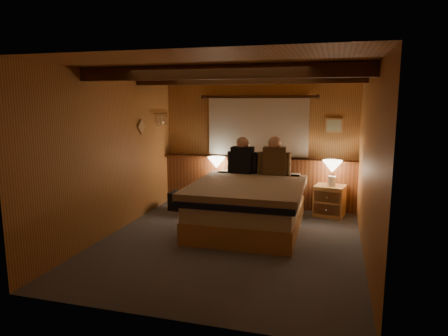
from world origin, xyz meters
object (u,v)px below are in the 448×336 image
at_px(duffel_bag, 185,201).
at_px(nightstand_left, 215,194).
at_px(lamp_right, 332,168).
at_px(person_left, 242,158).
at_px(lamp_left, 216,164).
at_px(person_right, 274,159).
at_px(nightstand_right, 329,201).
at_px(bed, 248,204).

bearing_deg(duffel_bag, nightstand_left, 44.60).
distance_m(lamp_right, person_left, 1.54).
height_order(lamp_left, lamp_right, lamp_right).
height_order(lamp_left, duffel_bag, lamp_left).
xyz_separation_m(nightstand_left, lamp_right, (2.10, -0.04, 0.59)).
distance_m(nightstand_left, person_right, 1.39).
relative_size(lamp_right, duffel_bag, 0.75).
height_order(person_left, person_right, person_right).
xyz_separation_m(nightstand_right, person_left, (-1.49, -0.27, 0.72)).
height_order(bed, nightstand_left, bed).
bearing_deg(nightstand_left, lamp_right, 8.64).
height_order(bed, person_right, person_right).
xyz_separation_m(nightstand_right, person_right, (-0.93, -0.28, 0.73)).
height_order(nightstand_right, lamp_right, lamp_right).
bearing_deg(lamp_left, person_left, -29.41).
height_order(person_right, duffel_bag, person_right).
distance_m(nightstand_left, nightstand_right, 2.08).
bearing_deg(nightstand_left, person_right, -4.68).
bearing_deg(lamp_left, nightstand_left, -111.35).
bearing_deg(nightstand_right, duffel_bag, -161.30).
xyz_separation_m(bed, nightstand_left, (-0.86, 1.05, -0.13)).
height_order(bed, duffel_bag, bed).
bearing_deg(person_left, nightstand_right, 15.24).
distance_m(nightstand_right, lamp_right, 0.58).
relative_size(lamp_left, person_left, 0.66).
bearing_deg(lamp_right, person_left, -170.88).
relative_size(person_left, person_right, 0.97).
height_order(lamp_right, duffel_bag, lamp_right).
distance_m(nightstand_left, lamp_left, 0.56).
relative_size(lamp_left, duffel_bag, 0.75).
bearing_deg(lamp_right, person_right, -165.03).
bearing_deg(person_right, nightstand_right, 12.51).
distance_m(bed, nightstand_right, 1.60).
relative_size(nightstand_left, person_left, 0.80).
bearing_deg(nightstand_right, lamp_right, -40.23).
xyz_separation_m(nightstand_left, nightstand_right, (2.08, -0.01, 0.01)).
relative_size(nightstand_right, lamp_left, 1.30).
distance_m(nightstand_right, person_right, 1.22).
distance_m(nightstand_right, duffel_bag, 2.57).
bearing_deg(duffel_bag, person_right, 9.65).
xyz_separation_m(nightstand_left, lamp_left, (0.02, 0.04, 0.56)).
bearing_deg(person_left, bed, -64.96).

